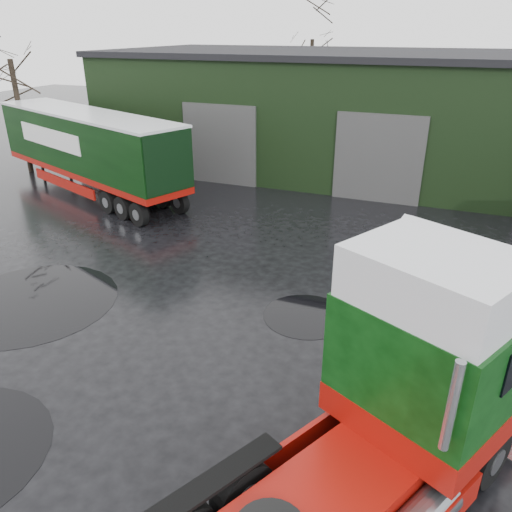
{
  "coord_description": "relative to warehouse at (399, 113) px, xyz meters",
  "views": [
    {
      "loc": [
        5.29,
        -8.9,
        7.44
      ],
      "look_at": [
        0.59,
        2.67,
        1.7
      ],
      "focal_mm": 35.0,
      "sensor_mm": 36.0,
      "label": 1
    }
  ],
  "objects": [
    {
      "name": "ground",
      "position": [
        -2.0,
        -20.0,
        -3.16
      ],
      "size": [
        100.0,
        100.0,
        0.0
      ],
      "primitive_type": "plane",
      "color": "black"
    },
    {
      "name": "trailer_left",
      "position": [
        -13.0,
        -10.0,
        -1.19
      ],
      "size": [
        12.75,
        6.98,
        3.93
      ],
      "primitive_type": null,
      "rotation": [
        0.0,
        0.0,
        1.2
      ],
      "color": "silver",
      "rests_on": "ground"
    },
    {
      "name": "puddle_2",
      "position": [
        -7.78,
        -19.46,
        -3.15
      ],
      "size": [
        5.02,
        5.02,
        0.01
      ],
      "primitive_type": "cylinder",
      "color": "black",
      "rests_on": "ground"
    },
    {
      "name": "warehouse",
      "position": [
        0.0,
        0.0,
        0.0
      ],
      "size": [
        32.4,
        12.4,
        6.3
      ],
      "color": "black",
      "rests_on": "ground"
    },
    {
      "name": "tree_left",
      "position": [
        -19.0,
        -8.0,
        1.09
      ],
      "size": [
        4.4,
        4.4,
        8.5
      ],
      "primitive_type": null,
      "color": "black",
      "rests_on": "ground"
    },
    {
      "name": "hero_tractor",
      "position": [
        2.5,
        -23.0,
        -0.97
      ],
      "size": [
        5.86,
        7.62,
        4.37
      ],
      "primitive_type": null,
      "rotation": [
        0.0,
        0.0,
        -0.47
      ],
      "color": "#0B350D",
      "rests_on": "ground"
    },
    {
      "name": "tree_back_a",
      "position": [
        -8.0,
        10.0,
        1.59
      ],
      "size": [
        4.4,
        4.4,
        9.5
      ],
      "primitive_type": null,
      "color": "black",
      "rests_on": "ground"
    },
    {
      "name": "puddle_1",
      "position": [
        0.04,
        -17.13,
        -3.15
      ],
      "size": [
        2.44,
        2.44,
        0.01
      ],
      "primitive_type": "cylinder",
      "color": "black",
      "rests_on": "ground"
    }
  ]
}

